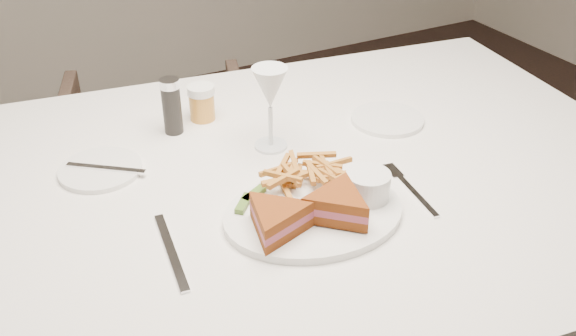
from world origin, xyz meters
The scene contains 3 objects.
table centered at (-0.01, 0.37, 0.38)m, with size 1.54×1.03×0.75m, color silver.
chair_far centered at (-0.01, 1.24, 0.30)m, with size 0.59×0.55×0.61m, color #4D3A2F.
table_setting centered at (0.00, 0.32, 0.79)m, with size 0.78×0.66×0.18m.
Camera 1 is at (-0.47, -0.55, 1.42)m, focal length 40.00 mm.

